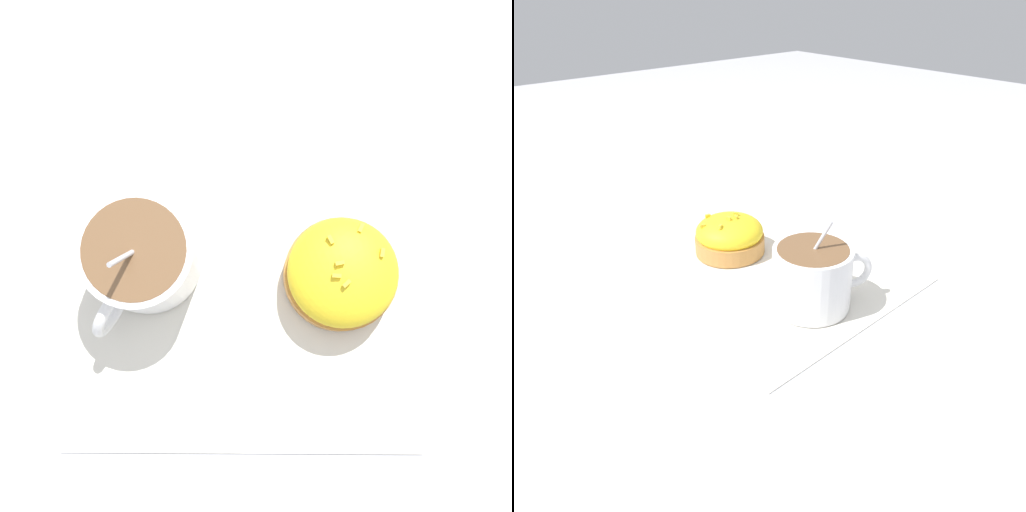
{
  "view_description": "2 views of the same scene",
  "coord_description": "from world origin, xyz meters",
  "views": [
    {
      "loc": [
        -0.01,
        0.05,
        0.52
      ],
      "look_at": [
        -0.01,
        -0.02,
        0.04
      ],
      "focal_mm": 42.0,
      "sensor_mm": 36.0,
      "label": 1
    },
    {
      "loc": [
        0.41,
        -0.36,
        0.34
      ],
      "look_at": [
        0.01,
        -0.02,
        0.04
      ],
      "focal_mm": 35.0,
      "sensor_mm": 36.0,
      "label": 2
    }
  ],
  "objects": [
    {
      "name": "ground_plane",
      "position": [
        0.0,
        0.0,
        0.0
      ],
      "size": [
        3.0,
        3.0,
        0.0
      ],
      "primitive_type": "plane",
      "color": "#B2B2B7"
    },
    {
      "name": "frosted_pastry",
      "position": [
        -0.08,
        -0.01,
        0.03
      ],
      "size": [
        0.1,
        0.1,
        0.06
      ],
      "color": "#C18442",
      "rests_on": "paper_napkin"
    },
    {
      "name": "paper_napkin",
      "position": [
        0.0,
        0.0,
        0.0
      ],
      "size": [
        0.31,
        0.3,
        0.0
      ],
      "color": "white",
      "rests_on": "ground_plane"
    },
    {
      "name": "coffee_cup",
      "position": [
        0.08,
        -0.01,
        0.04
      ],
      "size": [
        0.09,
        0.11,
        0.11
      ],
      "color": "white",
      "rests_on": "paper_napkin"
    }
  ]
}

